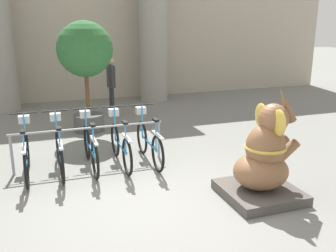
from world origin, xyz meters
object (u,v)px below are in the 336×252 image
(bicycle_0, at_px, (26,154))
(bicycle_3, at_px, (120,144))
(elephant_statue, at_px, (264,161))
(person_pedestrian, at_px, (111,81))
(bicycle_4, at_px, (149,141))
(bicycle_1, at_px, (59,150))
(potted_tree, at_px, (85,56))
(bicycle_2, at_px, (90,146))

(bicycle_0, height_order, bicycle_3, same)
(elephant_statue, distance_m, person_pedestrian, 6.36)
(bicycle_3, distance_m, bicycle_4, 0.57)
(bicycle_1, distance_m, bicycle_3, 1.14)
(bicycle_3, xyz_separation_m, person_pedestrian, (0.64, 4.11, 0.61))
(elephant_statue, relative_size, potted_tree, 0.64)
(bicycle_1, relative_size, bicycle_3, 1.00)
(bicycle_2, distance_m, person_pedestrian, 4.30)
(elephant_statue, height_order, person_pedestrian, elephant_statue)
(bicycle_1, distance_m, bicycle_2, 0.57)
(bicycle_3, height_order, bicycle_4, same)
(bicycle_0, distance_m, bicycle_1, 0.57)
(bicycle_3, bearing_deg, potted_tree, 95.57)
(bicycle_1, bearing_deg, elephant_statue, -35.94)
(bicycle_2, height_order, bicycle_4, same)
(bicycle_0, relative_size, person_pedestrian, 1.04)
(bicycle_1, bearing_deg, person_pedestrian, 66.61)
(bicycle_1, relative_size, bicycle_2, 1.00)
(bicycle_4, relative_size, potted_tree, 0.65)
(bicycle_3, bearing_deg, elephant_statue, -49.83)
(bicycle_2, height_order, elephant_statue, elephant_statue)
(bicycle_3, relative_size, potted_tree, 0.65)
(bicycle_1, bearing_deg, bicycle_4, -0.45)
(bicycle_2, bearing_deg, bicycle_0, -178.01)
(bicycle_1, height_order, bicycle_3, same)
(person_pedestrian, xyz_separation_m, potted_tree, (-0.89, -1.53, 0.86))
(bicycle_1, xyz_separation_m, person_pedestrian, (1.78, 4.11, 0.61))
(bicycle_3, relative_size, elephant_statue, 1.01)
(person_pedestrian, bearing_deg, bicycle_2, -106.54)
(bicycle_1, relative_size, potted_tree, 0.65)
(bicycle_1, bearing_deg, bicycle_0, -179.55)
(bicycle_4, bearing_deg, bicycle_2, 177.56)
(bicycle_0, xyz_separation_m, bicycle_4, (2.27, -0.01, 0.00))
(bicycle_1, distance_m, elephant_statue, 3.63)
(bicycle_2, relative_size, bicycle_4, 1.00)
(bicycle_0, height_order, bicycle_2, same)
(elephant_statue, bearing_deg, bicycle_0, 148.77)
(bicycle_2, relative_size, person_pedestrian, 1.04)
(bicycle_1, xyz_separation_m, elephant_statue, (2.94, -2.13, 0.18))
(bicycle_1, height_order, elephant_statue, elephant_statue)
(bicycle_2, relative_size, bicycle_3, 1.00)
(bicycle_2, bearing_deg, bicycle_4, -2.44)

